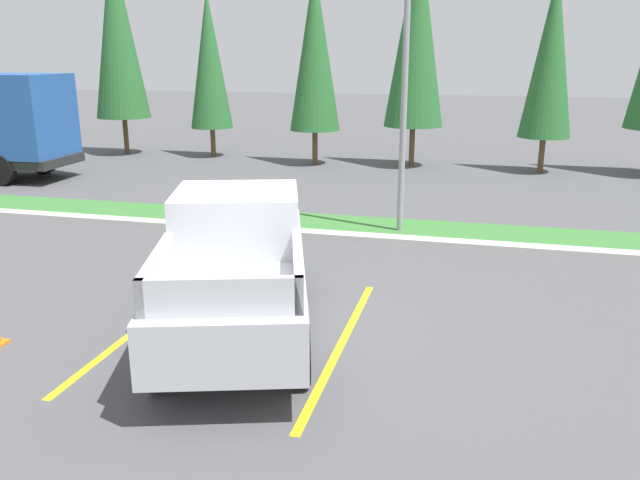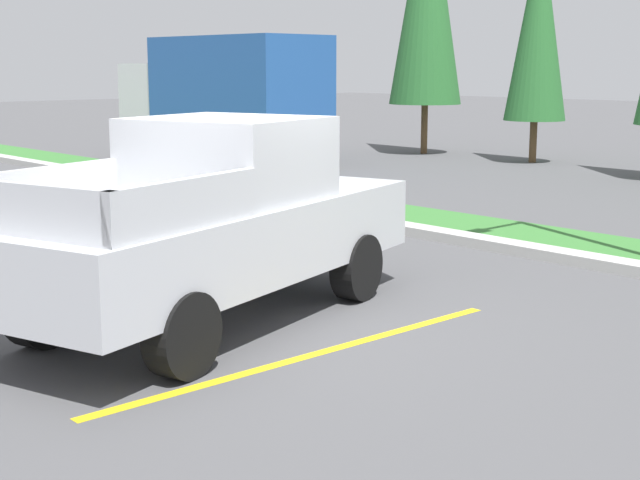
{
  "view_description": "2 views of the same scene",
  "coord_description": "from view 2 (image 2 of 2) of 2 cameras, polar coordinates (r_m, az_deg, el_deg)",
  "views": [
    {
      "loc": [
        3.23,
        -8.5,
        3.98
      ],
      "look_at": [
        0.58,
        2.04,
        0.84
      ],
      "focal_mm": 36.01,
      "sensor_mm": 36.0,
      "label": 1
    },
    {
      "loc": [
        7.54,
        -5.68,
        2.62
      ],
      "look_at": [
        0.56,
        0.64,
        0.83
      ],
      "focal_mm": 51.6,
      "sensor_mm": 36.0,
      "label": 2
    }
  ],
  "objects": [
    {
      "name": "ground_plane",
      "position": [
        9.8,
        -5.0,
        -4.81
      ],
      "size": [
        120.0,
        120.0,
        0.0
      ],
      "primitive_type": "plane",
      "color": "#4C4C4F"
    },
    {
      "name": "parking_line_near",
      "position": [
        10.95,
        -11.33,
        -3.29
      ],
      "size": [
        0.12,
        4.8,
        0.01
      ],
      "primitive_type": "cube",
      "color": "yellow",
      "rests_on": "ground"
    },
    {
      "name": "parking_line_far",
      "position": [
        8.53,
        -0.45,
        -7.12
      ],
      "size": [
        0.12,
        4.8,
        0.01
      ],
      "primitive_type": "cube",
      "color": "yellow",
      "rests_on": "ground"
    },
    {
      "name": "curb_strip",
      "position": [
        13.32,
        12.38,
        -0.53
      ],
      "size": [
        56.0,
        0.4,
        0.15
      ],
      "primitive_type": "cube",
      "color": "#B2B2AD",
      "rests_on": "ground"
    },
    {
      "name": "grass_median",
      "position": [
        14.22,
        14.96,
        -0.12
      ],
      "size": [
        56.0,
        1.8,
        0.06
      ],
      "primitive_type": "cube",
      "color": "#387533",
      "rests_on": "ground"
    },
    {
      "name": "pickup_truck_main",
      "position": [
        9.5,
        -6.54,
        1.11
      ],
      "size": [
        3.35,
        5.54,
        2.1
      ],
      "color": "black",
      "rests_on": "ground"
    },
    {
      "name": "cargo_truck_distant",
      "position": [
        25.62,
        -5.99,
        8.94
      ],
      "size": [
        6.88,
        2.69,
        3.4
      ],
      "color": "black",
      "rests_on": "ground"
    },
    {
      "name": "cypress_tree_left_inner",
      "position": [
        26.09,
        13.38,
        13.0
      ],
      "size": [
        1.67,
        1.67,
        6.43
      ],
      "color": "brown",
      "rests_on": "ground"
    }
  ]
}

